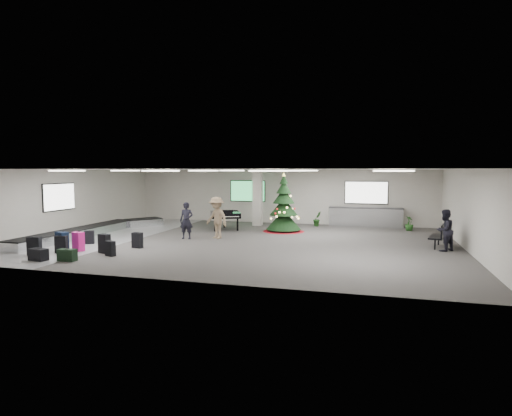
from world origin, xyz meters
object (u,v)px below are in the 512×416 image
(baggage_carousel, at_px, (93,230))
(bench, at_px, (440,234))
(pink_suitcase, at_px, (78,242))
(traveler_a, at_px, (186,221))
(service_counter, at_px, (366,217))
(traveler_bench, at_px, (445,230))
(potted_plant_left, at_px, (317,219))
(potted_plant_right, at_px, (409,223))
(traveler_b, at_px, (217,218))
(christmas_tree, at_px, (284,211))
(grand_piano, at_px, (225,215))

(baggage_carousel, bearing_deg, bench, 3.07)
(pink_suitcase, bearing_deg, traveler_a, 74.58)
(service_counter, distance_m, pink_suitcase, 15.02)
(baggage_carousel, relative_size, service_counter, 2.40)
(traveler_bench, relative_size, potted_plant_left, 1.95)
(service_counter, distance_m, potted_plant_right, 2.49)
(traveler_b, relative_size, potted_plant_right, 2.50)
(christmas_tree, xyz_separation_m, potted_plant_right, (6.29, 2.03, -0.66))
(traveler_bench, bearing_deg, baggage_carousel, -44.60)
(baggage_carousel, distance_m, traveler_b, 6.34)
(traveler_a, bearing_deg, potted_plant_left, 43.15)
(pink_suitcase, relative_size, christmas_tree, 0.25)
(service_counter, distance_m, christmas_tree, 5.12)
(baggage_carousel, height_order, traveler_b, traveler_b)
(traveler_b, relative_size, potted_plant_left, 2.30)
(pink_suitcase, bearing_deg, traveler_bench, 36.12)
(grand_piano, height_order, traveler_a, traveler_a)
(christmas_tree, bearing_deg, bench, -21.30)
(traveler_b, relative_size, traveler_bench, 1.18)
(traveler_a, relative_size, traveler_b, 0.88)
(potted_plant_right, bearing_deg, pink_suitcase, -143.74)
(pink_suitcase, distance_m, traveler_b, 6.05)
(christmas_tree, height_order, grand_piano, christmas_tree)
(pink_suitcase, distance_m, traveler_bench, 14.34)
(bench, xyz_separation_m, traveler_a, (-10.94, -0.80, 0.29))
(potted_plant_left, relative_size, potted_plant_right, 1.09)
(service_counter, bearing_deg, grand_piano, -156.01)
(traveler_a, distance_m, traveler_bench, 10.99)
(baggage_carousel, bearing_deg, traveler_a, 0.66)
(traveler_bench, bearing_deg, traveler_a, -44.89)
(traveler_b, height_order, traveler_bench, traveler_b)
(traveler_a, xyz_separation_m, traveler_b, (1.28, 0.53, 0.11))
(traveler_bench, bearing_deg, potted_plant_left, -91.49)
(christmas_tree, bearing_deg, baggage_carousel, -157.56)
(potted_plant_left, bearing_deg, pink_suitcase, -128.85)
(baggage_carousel, xyz_separation_m, bench, (15.92, 0.85, 0.35))
(traveler_b, height_order, potted_plant_right, traveler_b)
(traveler_a, relative_size, potted_plant_left, 2.02)
(bench, bearing_deg, baggage_carousel, -163.34)
(christmas_tree, distance_m, potted_plant_left, 2.96)
(traveler_a, xyz_separation_m, potted_plant_right, (10.10, 5.60, -0.47))
(traveler_a, bearing_deg, baggage_carousel, 174.32)
(christmas_tree, relative_size, potted_plant_right, 3.95)
(bench, bearing_deg, christmas_tree, 172.28)
(pink_suitcase, distance_m, potted_plant_right, 16.03)
(potted_plant_right, bearing_deg, traveler_b, -150.10)
(traveler_bench, bearing_deg, grand_piano, -63.46)
(baggage_carousel, distance_m, potted_plant_left, 11.92)
(service_counter, relative_size, potted_plant_right, 5.23)
(baggage_carousel, bearing_deg, grand_piano, 32.03)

